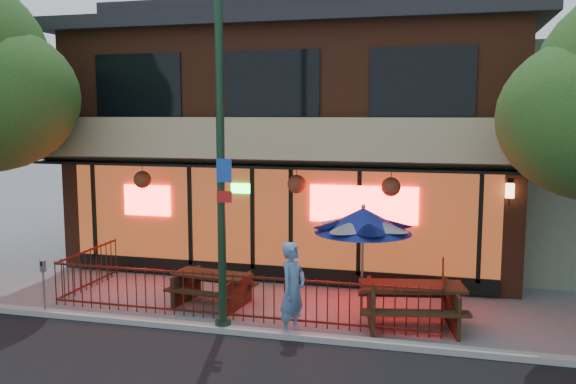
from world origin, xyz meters
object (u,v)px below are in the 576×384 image
object	(u,v)px
parking_meter_near	(43,278)
picnic_table_left	(212,284)
street_light	(221,172)
pedestrian	(293,289)
picnic_table_right	(411,299)
patio_umbrella	(363,220)

from	to	relation	value
parking_meter_near	picnic_table_left	bearing A→B (deg)	25.62
street_light	pedestrian	distance (m)	2.64
street_light	picnic_table_right	bearing A→B (deg)	17.04
street_light	picnic_table_left	size ratio (longest dim) A/B	3.74
picnic_table_left	pedestrian	bearing A→B (deg)	-32.39
street_light	picnic_table_left	xyz separation A→B (m)	(-0.80, 1.46, -2.67)
patio_umbrella	parking_meter_near	xyz separation A→B (m)	(-6.52, -1.87, -1.21)
picnic_table_left	picnic_table_right	size ratio (longest dim) A/B	0.81
patio_umbrella	picnic_table_left	bearing A→B (deg)	-174.29
picnic_table_right	pedestrian	xyz separation A→B (m)	(-2.19, -1.05, 0.34)
parking_meter_near	picnic_table_right	bearing A→B (deg)	8.83
picnic_table_left	picnic_table_right	world-z (taller)	picnic_table_right
pedestrian	parking_meter_near	bearing A→B (deg)	109.44
street_light	picnic_table_right	xyz separation A→B (m)	(3.60, 1.10, -2.57)
picnic_table_right	street_light	bearing A→B (deg)	-162.96
parking_meter_near	pedestrian	bearing A→B (deg)	1.38
picnic_table_right	picnic_table_left	bearing A→B (deg)	175.40
street_light	pedestrian	world-z (taller)	street_light
picnic_table_left	patio_umbrella	size ratio (longest dim) A/B	0.79
picnic_table_left	parking_meter_near	world-z (taller)	parking_meter_near
street_light	picnic_table_left	world-z (taller)	street_light
picnic_table_left	pedestrian	distance (m)	2.66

